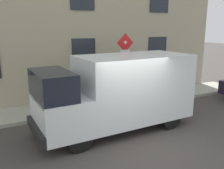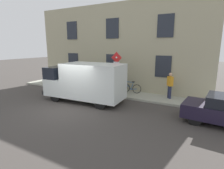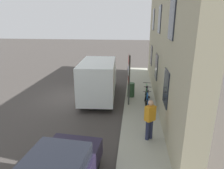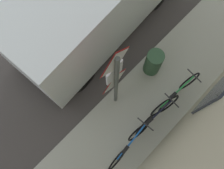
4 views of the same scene
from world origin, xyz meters
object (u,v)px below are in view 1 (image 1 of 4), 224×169
(sign_post_stacked, at_px, (125,62))
(litter_bin, at_px, (95,97))
(bicycle_green, at_px, (91,93))
(pedestrian, at_px, (174,73))
(delivery_van, at_px, (118,91))
(bicycle_blue, at_px, (124,89))
(bicycle_black, at_px, (108,91))

(sign_post_stacked, xyz_separation_m, litter_bin, (0.15, 1.33, -1.41))
(bicycle_green, height_order, litter_bin, litter_bin)
(pedestrian, distance_m, litter_bin, 4.89)
(sign_post_stacked, bearing_deg, delivery_van, 146.22)
(delivery_van, relative_size, bicycle_blue, 3.18)
(bicycle_black, relative_size, pedestrian, 1.00)
(bicycle_blue, bearing_deg, sign_post_stacked, 58.92)
(delivery_van, distance_m, litter_bin, 2.18)
(sign_post_stacked, relative_size, bicycle_green, 1.69)
(delivery_van, xyz_separation_m, bicycle_green, (3.00, -0.15, -0.82))
(sign_post_stacked, xyz_separation_m, pedestrian, (0.99, -3.46, -0.93))
(pedestrian, bearing_deg, bicycle_blue, -41.97)
(bicycle_blue, relative_size, bicycle_black, 1.00)
(sign_post_stacked, bearing_deg, bicycle_blue, -26.98)
(delivery_van, bearing_deg, bicycle_black, -111.78)
(bicycle_blue, bearing_deg, delivery_van, 54.51)
(bicycle_black, relative_size, litter_bin, 1.91)
(sign_post_stacked, relative_size, delivery_van, 0.54)
(delivery_van, xyz_separation_m, pedestrian, (2.89, -4.73, -0.26))
(bicycle_blue, distance_m, bicycle_green, 1.68)
(bicycle_blue, relative_size, litter_bin, 1.90)
(sign_post_stacked, distance_m, pedestrian, 3.72)
(delivery_van, relative_size, litter_bin, 6.05)
(delivery_van, xyz_separation_m, bicycle_black, (3.00, -0.99, -0.82))
(delivery_van, relative_size, pedestrian, 3.16)
(sign_post_stacked, relative_size, litter_bin, 3.24)
(bicycle_blue, xyz_separation_m, bicycle_green, (0.00, 1.68, 0.00))
(bicycle_green, bearing_deg, bicycle_blue, -175.62)
(delivery_van, bearing_deg, bicycle_blue, -124.93)
(pedestrian, bearing_deg, sign_post_stacked, -23.75)
(litter_bin, bearing_deg, delivery_van, -178.41)
(bicycle_blue, bearing_deg, bicycle_green, -4.13)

